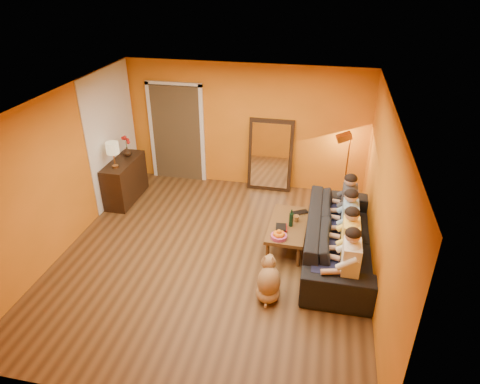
% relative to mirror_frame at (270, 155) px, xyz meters
% --- Properties ---
extents(room_shell, '(5.00, 5.50, 2.60)m').
position_rel_mirror_frame_xyz_m(room_shell, '(-0.55, -2.26, 0.54)').
color(room_shell, brown).
rests_on(room_shell, ground).
extents(white_accent, '(0.02, 1.90, 2.58)m').
position_rel_mirror_frame_xyz_m(white_accent, '(-3.04, -0.88, 0.54)').
color(white_accent, white).
rests_on(white_accent, wall_left).
extents(doorway_recess, '(1.06, 0.30, 2.10)m').
position_rel_mirror_frame_xyz_m(doorway_recess, '(-2.05, 0.20, 0.29)').
color(doorway_recess, '#3F2D19').
rests_on(doorway_recess, floor).
extents(door_jamb_left, '(0.08, 0.06, 2.20)m').
position_rel_mirror_frame_xyz_m(door_jamb_left, '(-2.62, 0.08, 0.29)').
color(door_jamb_left, white).
rests_on(door_jamb_left, wall_back).
extents(door_jamb_right, '(0.08, 0.06, 2.20)m').
position_rel_mirror_frame_xyz_m(door_jamb_right, '(-1.48, 0.08, 0.29)').
color(door_jamb_right, white).
rests_on(door_jamb_right, wall_back).
extents(door_header, '(1.22, 0.06, 0.08)m').
position_rel_mirror_frame_xyz_m(door_header, '(-2.05, 0.08, 1.36)').
color(door_header, white).
rests_on(door_header, wall_back).
extents(mirror_frame, '(0.92, 0.27, 1.51)m').
position_rel_mirror_frame_xyz_m(mirror_frame, '(0.00, 0.00, 0.00)').
color(mirror_frame, black).
rests_on(mirror_frame, floor).
extents(mirror_glass, '(0.78, 0.21, 1.35)m').
position_rel_mirror_frame_xyz_m(mirror_glass, '(0.00, -0.04, 0.00)').
color(mirror_glass, white).
rests_on(mirror_glass, mirror_frame).
extents(sideboard, '(0.44, 1.18, 0.85)m').
position_rel_mirror_frame_xyz_m(sideboard, '(-2.79, -1.08, -0.34)').
color(sideboard, black).
rests_on(sideboard, floor).
extents(table_lamp, '(0.24, 0.24, 0.51)m').
position_rel_mirror_frame_xyz_m(table_lamp, '(-2.79, -1.38, 0.34)').
color(table_lamp, beige).
rests_on(table_lamp, sideboard).
extents(sofa, '(2.67, 1.04, 0.78)m').
position_rel_mirror_frame_xyz_m(sofa, '(1.45, -2.21, -0.37)').
color(sofa, black).
rests_on(sofa, floor).
extents(coffee_table, '(0.64, 1.23, 0.42)m').
position_rel_mirror_frame_xyz_m(coffee_table, '(0.61, -2.02, -0.55)').
color(coffee_table, brown).
rests_on(coffee_table, floor).
extents(floor_lamp, '(0.34, 0.29, 1.44)m').
position_rel_mirror_frame_xyz_m(floor_lamp, '(1.55, -0.28, -0.04)').
color(floor_lamp, '#BE7837').
rests_on(floor_lamp, floor).
extents(dog, '(0.38, 0.56, 0.65)m').
position_rel_mirror_frame_xyz_m(dog, '(0.48, -3.37, -0.44)').
color(dog, tan).
rests_on(dog, floor).
extents(person_far_left, '(0.70, 0.44, 1.22)m').
position_rel_mirror_frame_xyz_m(person_far_left, '(1.58, -3.21, -0.15)').
color(person_far_left, silver).
rests_on(person_far_left, sofa).
extents(person_mid_left, '(0.70, 0.44, 1.22)m').
position_rel_mirror_frame_xyz_m(person_mid_left, '(1.58, -2.66, -0.15)').
color(person_mid_left, '#FCD654').
rests_on(person_mid_left, sofa).
extents(person_mid_right, '(0.70, 0.44, 1.22)m').
position_rel_mirror_frame_xyz_m(person_mid_right, '(1.58, -2.11, -0.15)').
color(person_mid_right, '#7EA2C3').
rests_on(person_mid_right, sofa).
extents(person_far_right, '(0.70, 0.44, 1.22)m').
position_rel_mirror_frame_xyz_m(person_far_right, '(1.58, -1.56, -0.15)').
color(person_far_right, '#333238').
rests_on(person_far_right, sofa).
extents(fruit_bowl, '(0.26, 0.26, 0.16)m').
position_rel_mirror_frame_xyz_m(fruit_bowl, '(0.51, -2.47, -0.26)').
color(fruit_bowl, '#C0447D').
rests_on(fruit_bowl, coffee_table).
extents(wine_bottle, '(0.07, 0.07, 0.31)m').
position_rel_mirror_frame_xyz_m(wine_bottle, '(0.66, -2.07, -0.18)').
color(wine_bottle, black).
rests_on(wine_bottle, coffee_table).
extents(tumbler, '(0.14, 0.14, 0.10)m').
position_rel_mirror_frame_xyz_m(tumbler, '(0.73, -1.90, -0.29)').
color(tumbler, '#B27F3F').
rests_on(tumbler, coffee_table).
extents(laptop, '(0.37, 0.33, 0.02)m').
position_rel_mirror_frame_xyz_m(laptop, '(0.79, -1.67, -0.33)').
color(laptop, black).
rests_on(laptop, coffee_table).
extents(book_lower, '(0.18, 0.24, 0.02)m').
position_rel_mirror_frame_xyz_m(book_lower, '(0.43, -2.22, -0.33)').
color(book_lower, black).
rests_on(book_lower, coffee_table).
extents(book_mid, '(0.20, 0.26, 0.02)m').
position_rel_mirror_frame_xyz_m(book_mid, '(0.44, -2.21, -0.31)').
color(book_mid, '#B41A14').
rests_on(book_mid, book_lower).
extents(book_upper, '(0.19, 0.24, 0.02)m').
position_rel_mirror_frame_xyz_m(book_upper, '(0.43, -2.23, -0.29)').
color(book_upper, black).
rests_on(book_upper, book_mid).
extents(vase, '(0.18, 0.18, 0.19)m').
position_rel_mirror_frame_xyz_m(vase, '(-2.79, -0.83, 0.18)').
color(vase, black).
rests_on(vase, sideboard).
extents(flowers, '(0.17, 0.17, 0.45)m').
position_rel_mirror_frame_xyz_m(flowers, '(-2.79, -0.83, 0.43)').
color(flowers, '#B41A14').
rests_on(flowers, vase).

